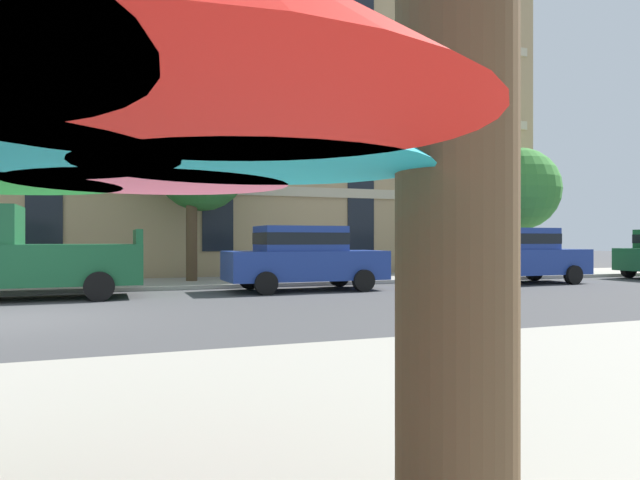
{
  "coord_description": "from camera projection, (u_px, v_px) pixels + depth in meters",
  "views": [
    {
      "loc": [
        1.88,
        -11.22,
        1.41
      ],
      "look_at": [
        7.28,
        3.2,
        1.4
      ],
      "focal_mm": 32.04,
      "sensor_mm": 36.0,
      "label": 1
    }
  ],
  "objects": [
    {
      "name": "sedan_blue",
      "position": [
        304.0,
        256.0,
        15.76
      ],
      "size": [
        4.4,
        1.98,
        1.78
      ],
      "color": "navy",
      "rests_on": "ground"
    },
    {
      "name": "sedan_blue_midblock",
      "position": [
        518.0,
        254.0,
        18.31
      ],
      "size": [
        4.4,
        1.98,
        1.78
      ],
      "color": "navy",
      "rests_on": "ground"
    },
    {
      "name": "pickup_green",
      "position": [
        16.0,
        256.0,
        13.28
      ],
      "size": [
        5.1,
        2.12,
        2.2
      ],
      "color": "#195933",
      "rests_on": "ground"
    },
    {
      "name": "apartment_building",
      "position": [
        59.0,
        83.0,
        23.88
      ],
      "size": [
        38.97,
        12.08,
        16.0
      ],
      "color": "tan",
      "rests_on": "ground"
    },
    {
      "name": "street_tree_right",
      "position": [
        515.0,
        194.0,
        22.15
      ],
      "size": [
        3.19,
        3.19,
        4.97
      ],
      "color": "#4C3823",
      "rests_on": "ground"
    },
    {
      "name": "sidewalk_far",
      "position": [
        36.0,
        287.0,
        16.22
      ],
      "size": [
        56.0,
        3.6,
        0.12
      ],
      "primitive_type": "cube",
      "color": "#9E998E",
      "rests_on": "ground"
    },
    {
      "name": "street_tree_middle",
      "position": [
        189.0,
        151.0,
        17.98
      ],
      "size": [
        3.71,
        3.39,
        5.86
      ],
      "color": "#4C3823",
      "rests_on": "ground"
    }
  ]
}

